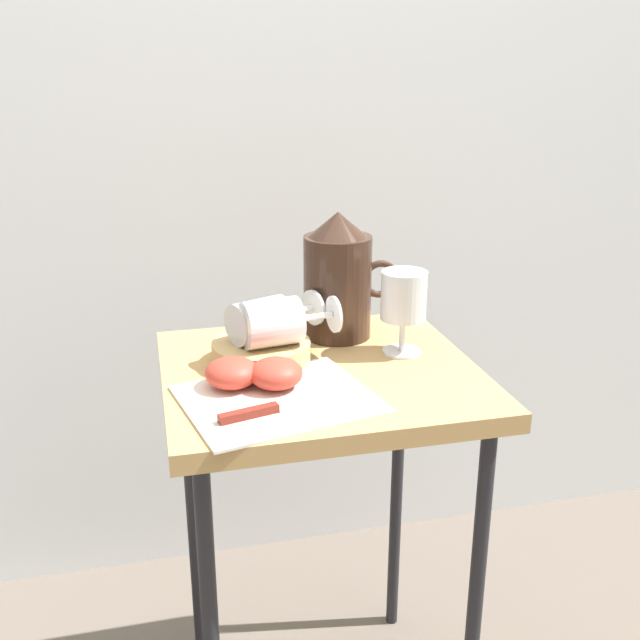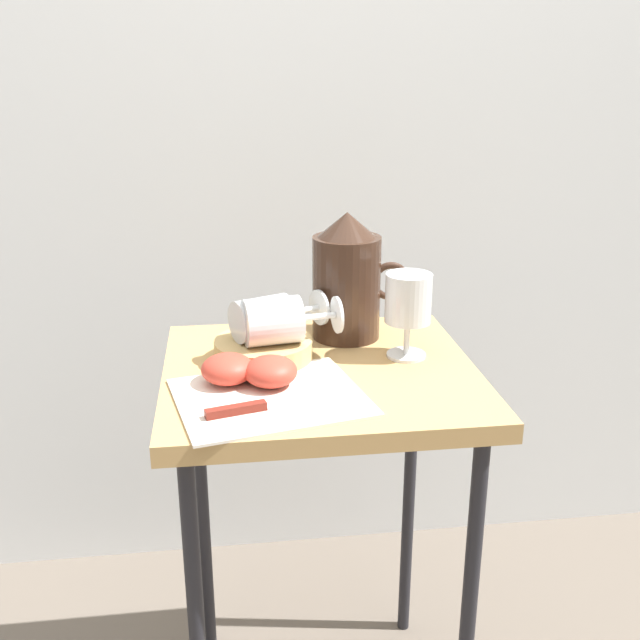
{
  "view_description": "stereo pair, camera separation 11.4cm",
  "coord_description": "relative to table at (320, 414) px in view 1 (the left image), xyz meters",
  "views": [
    {
      "loc": [
        -0.25,
        -1.04,
        1.15
      ],
      "look_at": [
        0.0,
        0.0,
        0.77
      ],
      "focal_mm": 41.5,
      "sensor_mm": 36.0,
      "label": 1
    },
    {
      "loc": [
        -0.14,
        -1.06,
        1.15
      ],
      "look_at": [
        0.0,
        0.0,
        0.77
      ],
      "focal_mm": 41.5,
      "sensor_mm": 36.0,
      "label": 2
    }
  ],
  "objects": [
    {
      "name": "apple_half_left",
      "position": [
        -0.14,
        -0.05,
        0.11
      ],
      "size": [
        0.08,
        0.08,
        0.04
      ],
      "primitive_type": "ellipsoid",
      "color": "#CC3D2D",
      "rests_on": "linen_napkin"
    },
    {
      "name": "wine_glass_upright",
      "position": [
        0.15,
        0.03,
        0.17
      ],
      "size": [
        0.07,
        0.07,
        0.14
      ],
      "color": "silver",
      "rests_on": "table"
    },
    {
      "name": "wine_glass_tipped_near",
      "position": [
        -0.07,
        0.03,
        0.15
      ],
      "size": [
        0.16,
        0.09,
        0.08
      ],
      "color": "silver",
      "rests_on": "basket_tray"
    },
    {
      "name": "table",
      "position": [
        0.0,
        0.0,
        0.0
      ],
      "size": [
        0.49,
        0.45,
        0.69
      ],
      "color": "tan",
      "rests_on": "ground_plane"
    },
    {
      "name": "curtain_drape",
      "position": [
        0.0,
        0.53,
        0.31
      ],
      "size": [
        2.4,
        0.03,
        1.84
      ],
      "primitive_type": "cube",
      "color": "white",
      "rests_on": "ground_plane"
    },
    {
      "name": "knife",
      "position": [
        -0.1,
        -0.14,
        0.09
      ],
      "size": [
        0.22,
        0.07,
        0.01
      ],
      "color": "silver",
      "rests_on": "linen_napkin"
    },
    {
      "name": "basket_tray",
      "position": [
        -0.09,
        0.05,
        0.1
      ],
      "size": [
        0.16,
        0.16,
        0.03
      ],
      "primitive_type": "cylinder",
      "color": "tan",
      "rests_on": "table"
    },
    {
      "name": "apple_half_right",
      "position": [
        -0.08,
        -0.06,
        0.11
      ],
      "size": [
        0.08,
        0.08,
        0.04
      ],
      "primitive_type": "ellipsoid",
      "color": "#CC3D2D",
      "rests_on": "linen_napkin"
    },
    {
      "name": "wine_glass_tipped_far",
      "position": [
        -0.08,
        0.05,
        0.15
      ],
      "size": [
        0.17,
        0.12,
        0.07
      ],
      "color": "silver",
      "rests_on": "basket_tray"
    },
    {
      "name": "pitcher",
      "position": [
        0.06,
        0.14,
        0.17
      ],
      "size": [
        0.17,
        0.12,
        0.22
      ],
      "color": "#382319",
      "rests_on": "table"
    },
    {
      "name": "linen_napkin",
      "position": [
        -0.09,
        -0.1,
        0.08
      ],
      "size": [
        0.3,
        0.27,
        0.0
      ],
      "primitive_type": "cube",
      "rotation": [
        0.0,
        0.0,
        0.21
      ],
      "color": "silver",
      "rests_on": "table"
    }
  ]
}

